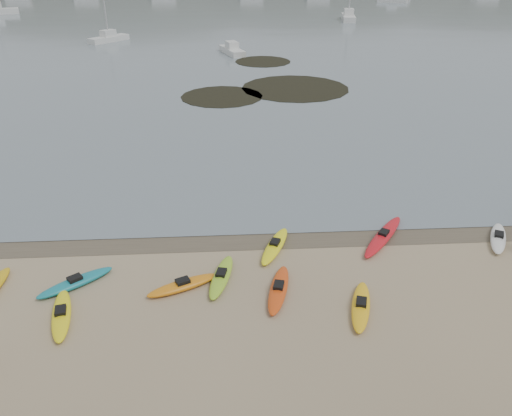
{
  "coord_description": "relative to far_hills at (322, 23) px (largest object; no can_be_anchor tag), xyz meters",
  "views": [
    {
      "loc": [
        -1.33,
        -21.1,
        12.69
      ],
      "look_at": [
        0.0,
        0.0,
        1.5
      ],
      "focal_mm": 35.0,
      "sensor_mm": 36.0,
      "label": 1
    }
  ],
  "objects": [
    {
      "name": "ground",
      "position": [
        -39.38,
        -193.97,
        15.93
      ],
      "size": [
        600.0,
        600.0,
        0.0
      ],
      "primitive_type": "plane",
      "color": "tan",
      "rests_on": "ground"
    },
    {
      "name": "kelp_mats",
      "position": [
        -36.16,
        -163.97,
        15.96
      ],
      "size": [
        16.49,
        22.81,
        0.04
      ],
      "color": "black",
      "rests_on": "water"
    },
    {
      "name": "kayaks",
      "position": [
        -40.12,
        -197.41,
        16.1
      ],
      "size": [
        24.39,
        8.85,
        0.34
      ],
      "color": "orange",
      "rests_on": "ground"
    },
    {
      "name": "moored_boats",
      "position": [
        -45.87,
        -112.21,
        16.47
      ],
      "size": [
        96.55,
        68.33,
        1.25
      ],
      "color": "silver",
      "rests_on": "ground"
    },
    {
      "name": "far_hills",
      "position": [
        0.0,
        0.0,
        0.0
      ],
      "size": [
        550.0,
        135.0,
        80.0
      ],
      "color": "#384235",
      "rests_on": "ground"
    },
    {
      "name": "wet_sand",
      "position": [
        -39.38,
        -194.27,
        15.93
      ],
      "size": [
        60.0,
        60.0,
        0.0
      ],
      "primitive_type": "plane",
      "color": "brown",
      "rests_on": "ground"
    }
  ]
}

